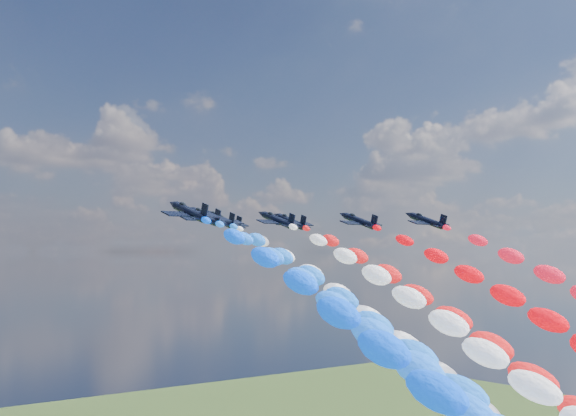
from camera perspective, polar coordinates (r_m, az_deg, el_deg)
jet_0 at (r=114.55m, az=-7.41°, el=-0.28°), size 9.09×12.29×5.88m
jet_1 at (r=129.25m, az=-6.28°, el=-0.63°), size 8.96×12.19×5.88m
jet_2 at (r=140.61m, az=-5.18°, el=-0.85°), size 8.88×12.14×5.88m
trail_2 at (r=102.22m, az=10.99°, el=-13.80°), size 5.65×99.90×52.22m
jet_3 at (r=142.85m, az=-0.81°, el=-0.90°), size 9.26×12.41×5.88m
trail_3 at (r=107.37m, az=16.44°, el=-13.22°), size 5.65×99.90×52.22m
jet_4 at (r=153.24m, az=-4.65°, el=-1.06°), size 9.46×12.55×5.88m
trail_4 at (r=114.59m, az=9.89°, el=-12.66°), size 5.65×99.90×52.22m
jet_5 at (r=149.86m, az=0.19°, el=-1.02°), size 9.33×12.46×5.88m
trail_5 at (r=114.71m, az=16.67°, el=-12.57°), size 5.65×99.90×52.22m
jet_6 at (r=148.20m, az=5.37°, el=-0.98°), size 8.98×12.21×5.88m
jet_7 at (r=148.99m, az=10.37°, el=-0.95°), size 9.22×12.38×5.88m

